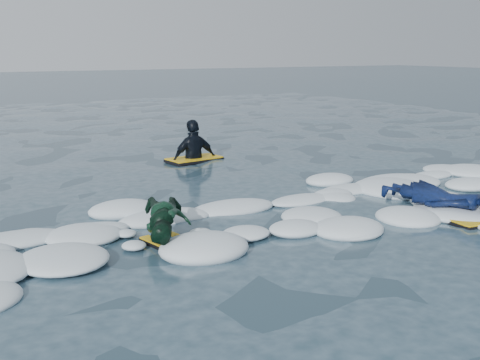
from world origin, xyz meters
name	(u,v)px	position (x,y,z in m)	size (l,w,h in m)	color
ground	(252,242)	(0.00, 0.00, 0.00)	(120.00, 120.00, 0.00)	#1B3140
foam_band	(215,221)	(0.00, 1.03, 0.00)	(12.00, 3.10, 0.30)	white
prone_woman_unit	(443,200)	(2.99, -0.30, 0.23)	(1.12, 1.81, 0.44)	black
prone_child_unit	(167,222)	(-0.93, 0.50, 0.26)	(1.10, 1.42, 0.50)	black
waiting_rider_unit	(194,160)	(1.66, 5.27, 0.02)	(1.25, 0.81, 1.74)	black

